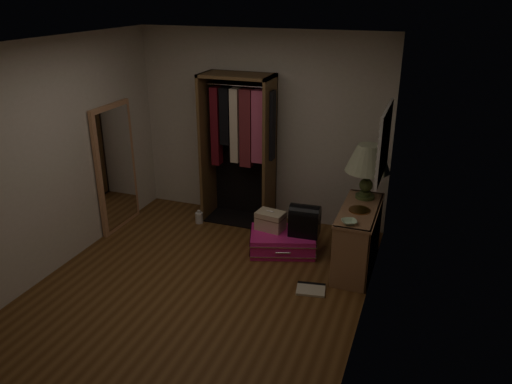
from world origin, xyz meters
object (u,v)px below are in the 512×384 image
train_case (270,220)px  white_jug (199,218)px  console_bookshelf (358,235)px  pink_suitcase (282,241)px  open_wardrobe (241,137)px  floor_mirror (116,168)px  table_lamp (368,160)px  black_bag (305,220)px

train_case → white_jug: 1.23m
console_bookshelf → pink_suitcase: console_bookshelf is taller
open_wardrobe → floor_mirror: bearing=-152.7°
table_lamp → white_jug: 2.54m
console_bookshelf → white_jug: console_bookshelf is taller
floor_mirror → black_bag: floor_mirror is taller
pink_suitcase → train_case: (-0.18, 0.05, 0.24)m
console_bookshelf → white_jug: size_ratio=5.90×
open_wardrobe → train_case: 1.25m
console_bookshelf → train_case: size_ratio=2.96×
console_bookshelf → black_bag: 0.67m
train_case → black_bag: bearing=8.6°
open_wardrobe → black_bag: bearing=-30.8°
console_bookshelf → pink_suitcase: 0.97m
open_wardrobe → black_bag: (1.09, -0.65, -0.76)m
console_bookshelf → table_lamp: bearing=89.2°
white_jug → pink_suitcase: bearing=-15.0°
black_bag → table_lamp: (0.67, 0.22, 0.78)m
open_wardrobe → train_case: bearing=-45.0°
open_wardrobe → pink_suitcase: 1.53m
floor_mirror → table_lamp: 3.28m
floor_mirror → pink_suitcase: 2.42m
black_bag → table_lamp: size_ratio=0.61×
pink_suitcase → train_case: train_case is taller
console_bookshelf → train_case: 1.11m
train_case → black_bag: black_bag is taller
train_case → console_bookshelf: bearing=4.4°
floor_mirror → black_bag: 2.61m
train_case → table_lamp: bearing=20.0°
black_bag → table_lamp: table_lamp is taller
pink_suitcase → train_case: bearing=147.5°
pink_suitcase → table_lamp: (0.93, 0.26, 1.11)m
table_lamp → white_jug: bearing=177.6°
pink_suitcase → white_jug: bearing=146.8°
train_case → white_jug: size_ratio=1.99×
black_bag → white_jug: size_ratio=2.10×
pink_suitcase → black_bag: black_bag is taller
console_bookshelf → table_lamp: size_ratio=1.71×
open_wardrobe → floor_mirror: (-1.49, -0.77, -0.36)m
console_bookshelf → table_lamp: 0.89m
white_jug → console_bookshelf: bearing=-10.0°
floor_mirror → white_jug: 1.32m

